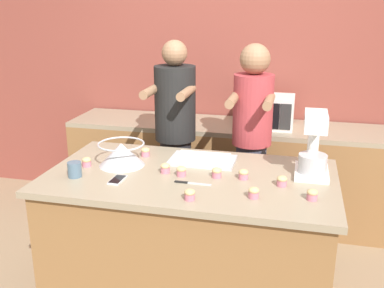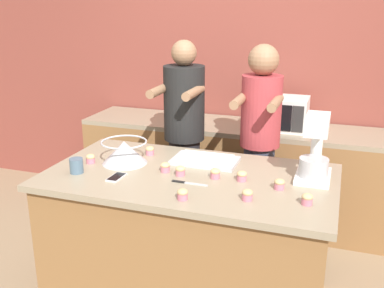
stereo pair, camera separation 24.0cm
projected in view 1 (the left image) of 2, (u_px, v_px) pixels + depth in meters
back_wall at (233, 66)px, 4.16m from camera, size 10.00×0.06×2.70m
island_counter at (190, 240)px, 2.89m from camera, size 1.77×0.98×0.91m
back_counter at (224, 171)px, 4.11m from camera, size 2.80×0.60×0.89m
person_left at (175, 141)px, 3.52m from camera, size 0.33×0.50×1.65m
person_right at (251, 146)px, 3.38m from camera, size 0.31×0.49×1.64m
stand_mixer at (314, 148)px, 2.69m from camera, size 0.20×0.30×0.39m
mixing_bowl at (122, 153)px, 2.88m from camera, size 0.30×0.30×0.15m
baking_tray at (203, 159)px, 2.95m from camera, size 0.43×0.26×0.04m
microwave_oven at (267, 111)px, 3.85m from camera, size 0.45×0.34×0.27m
cell_phone at (117, 180)px, 2.65m from camera, size 0.07×0.15×0.01m
drinking_glass at (75, 169)px, 2.70m from camera, size 0.08×0.08×0.09m
knife at (190, 183)px, 2.61m from camera, size 0.22×0.02×0.01m
cupcake_0 at (145, 152)px, 3.06m from camera, size 0.06×0.06×0.06m
cupcake_1 at (312, 194)px, 2.39m from camera, size 0.06×0.06×0.06m
cupcake_2 at (87, 162)px, 2.87m from camera, size 0.06×0.06×0.06m
cupcake_3 at (282, 181)px, 2.57m from camera, size 0.06×0.06×0.06m
cupcake_4 at (165, 168)px, 2.77m from camera, size 0.06×0.06×0.06m
cupcake_5 at (254, 192)px, 2.41m from camera, size 0.06×0.06×0.06m
cupcake_6 at (190, 194)px, 2.39m from camera, size 0.06×0.06×0.06m
cupcake_7 at (244, 174)px, 2.67m from camera, size 0.06×0.06×0.06m
cupcake_8 at (181, 171)px, 2.71m from camera, size 0.06×0.06×0.06m
cupcake_9 at (217, 173)px, 2.69m from camera, size 0.06×0.06×0.06m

